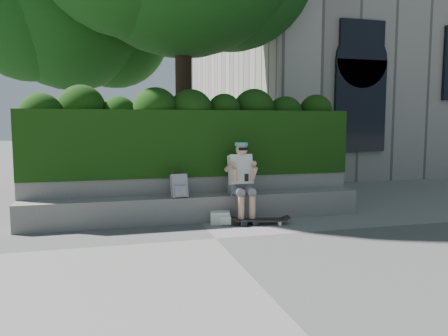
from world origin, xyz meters
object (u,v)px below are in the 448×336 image
object	(u,v)px
person	(241,178)
backpack_ground	(220,218)
skateboard	(261,220)
backpack_plaid	(179,186)

from	to	relation	value
person	backpack_ground	world-z (taller)	person
skateboard	backpack_ground	size ratio (longest dim) A/B	2.78
backpack_plaid	person	bearing A→B (deg)	-10.74
person	backpack_plaid	size ratio (longest dim) A/B	3.48
backpack_plaid	backpack_ground	xyz separation A→B (m)	(0.67, -0.24, -0.54)
person	skateboard	size ratio (longest dim) A/B	1.52
skateboard	backpack_ground	distance (m)	0.69
skateboard	person	bearing A→B (deg)	129.52
skateboard	backpack_plaid	bearing A→B (deg)	169.79
person	backpack_ground	xyz separation A→B (m)	(-0.43, -0.16, -0.65)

